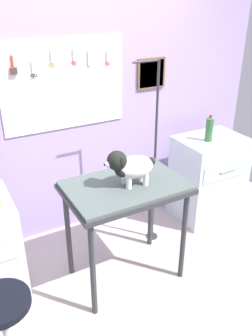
{
  "coord_description": "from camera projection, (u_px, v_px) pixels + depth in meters",
  "views": [
    {
      "loc": [
        -1.18,
        -1.75,
        2.23
      ],
      "look_at": [
        -0.05,
        0.29,
        1.06
      ],
      "focal_mm": 37.81,
      "sensor_mm": 36.0,
      "label": 1
    }
  ],
  "objects": [
    {
      "name": "stool",
      "position": [
        2.0,
        313.0,
        2.1
      ],
      "size": [
        0.36,
        0.36,
        0.62
      ],
      "color": "#9E9EA3",
      "rests_on": "ground"
    },
    {
      "name": "dog",
      "position": [
        130.0,
        166.0,
        2.63
      ],
      "size": [
        0.41,
        0.22,
        0.3
      ],
      "color": "white",
      "rests_on": "grooming_table"
    },
    {
      "name": "ground",
      "position": [
        149.0,
        299.0,
        2.88
      ],
      "size": [
        4.4,
        4.0,
        0.04
      ],
      "primitive_type": "cube",
      "color": "#AEA49C"
    },
    {
      "name": "soda_bottle",
      "position": [
        209.0,
        129.0,
        3.46
      ],
      "size": [
        0.08,
        0.08,
        0.27
      ],
      "color": "#326836",
      "rests_on": "cabinet_right"
    },
    {
      "name": "rear_wall_panel",
      "position": [
        81.0,
        117.0,
        3.36
      ],
      "size": [
        4.0,
        0.11,
        2.3
      ],
      "color": "#A38DC2",
      "rests_on": "ground"
    },
    {
      "name": "cabinet_right",
      "position": [
        208.0,
        177.0,
        3.77
      ],
      "size": [
        0.68,
        0.54,
        0.9
      ],
      "color": "silver",
      "rests_on": "ground"
    },
    {
      "name": "grooming_arm",
      "position": [
        154.0,
        164.0,
        3.21
      ],
      "size": [
        0.3,
        0.11,
        1.75
      ],
      "color": "#2D2D33",
      "rests_on": "ground"
    },
    {
      "name": "grooming_table",
      "position": [
        125.0,
        195.0,
        2.76
      ],
      "size": [
        0.94,
        0.62,
        0.9
      ],
      "color": "#2D2D33",
      "rests_on": "ground"
    }
  ]
}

